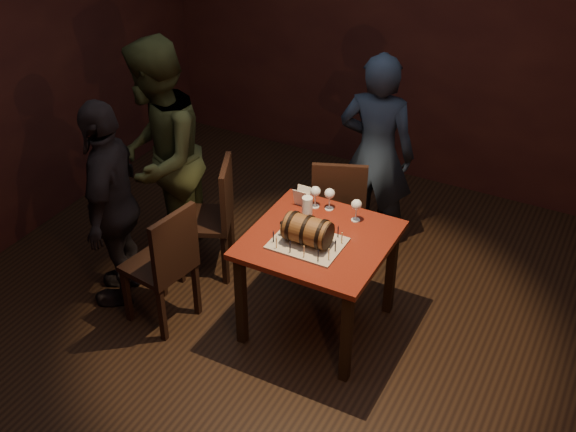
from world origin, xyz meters
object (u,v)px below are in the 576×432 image
at_px(wine_glass_right, 356,206).
at_px(pint_of_ale, 307,208).
at_px(pub_table, 319,251).
at_px(barrel_cake, 308,230).
at_px(chair_left_front, 166,261).
at_px(wine_glass_mid, 330,194).
at_px(chair_back, 339,206).
at_px(person_left_rear, 159,158).
at_px(wine_glass_left, 315,192).
at_px(person_back, 376,154).
at_px(chair_left_rear, 214,212).
at_px(person_left_front, 112,204).

distance_m(wine_glass_right, pint_of_ale, 0.33).
xyz_separation_m(pub_table, barrel_cake, (-0.04, -0.10, 0.21)).
height_order(barrel_cake, chair_left_front, barrel_cake).
xyz_separation_m(wine_glass_right, pint_of_ale, (-0.31, -0.11, -0.05)).
bearing_deg(barrel_cake, wine_glass_right, 67.61).
bearing_deg(wine_glass_mid, wine_glass_right, -11.51).
relative_size(barrel_cake, chair_left_front, 0.37).
bearing_deg(pint_of_ale, chair_back, 90.76).
bearing_deg(person_left_rear, pint_of_ale, 67.39).
relative_size(wine_glass_left, pint_of_ale, 1.07).
relative_size(barrel_cake, chair_back, 0.37).
bearing_deg(wine_glass_mid, pint_of_ale, -120.35).
height_order(chair_back, person_back, person_back).
relative_size(chair_left_rear, person_left_rear, 0.52).
distance_m(barrel_cake, wine_glass_mid, 0.44).
bearing_deg(wine_glass_mid, barrel_cake, -83.03).
bearing_deg(chair_back, wine_glass_right, -54.33).
bearing_deg(chair_left_front, wine_glass_mid, 42.85).
bearing_deg(wine_glass_mid, chair_left_front, -137.15).
distance_m(chair_back, person_back, 0.50).
distance_m(wine_glass_right, chair_back, 0.64).
bearing_deg(person_back, wine_glass_right, 95.67).
height_order(chair_left_rear, person_left_front, person_left_front).
bearing_deg(pint_of_ale, person_back, 82.91).
height_order(chair_left_rear, chair_left_front, same).
height_order(wine_glass_mid, person_left_front, person_left_front).
distance_m(barrel_cake, wine_glass_right, 0.43).
xyz_separation_m(pub_table, person_left_rear, (-1.39, 0.17, 0.26)).
bearing_deg(person_back, chair_back, 64.96).
bearing_deg(chair_left_front, pub_table, 25.39).
height_order(wine_glass_left, person_left_rear, person_left_rear).
height_order(pub_table, person_back, person_back).
height_order(wine_glass_right, chair_left_rear, chair_left_rear).
bearing_deg(wine_glass_left, pint_of_ale, -86.95).
xyz_separation_m(wine_glass_right, chair_left_rear, (-1.09, -0.07, -0.35)).
relative_size(pint_of_ale, person_left_rear, 0.08).
relative_size(chair_back, person_back, 0.58).
relative_size(pint_of_ale, chair_left_rear, 0.16).
height_order(barrel_cake, wine_glass_mid, barrel_cake).
distance_m(pub_table, person_left_rear, 1.42).
xyz_separation_m(chair_left_front, person_back, (0.86, 1.56, 0.29)).
distance_m(pub_table, person_back, 1.13).
relative_size(wine_glass_mid, chair_left_front, 0.17).
distance_m(pint_of_ale, person_left_front, 1.34).
bearing_deg(chair_left_front, pint_of_ale, 39.76).
bearing_deg(pub_table, wine_glass_right, 66.28).
bearing_deg(chair_left_front, person_left_front, 169.32).
bearing_deg(wine_glass_right, pint_of_ale, -160.13).
bearing_deg(wine_glass_left, chair_back, 90.00).
distance_m(wine_glass_left, pint_of_ale, 0.14).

